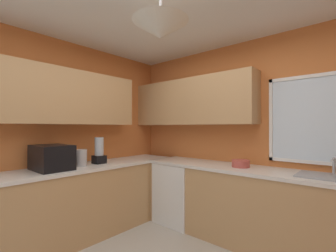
{
  "coord_description": "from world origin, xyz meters",
  "views": [
    {
      "loc": [
        1.21,
        -1.3,
        1.41
      ],
      "look_at": [
        -0.53,
        0.7,
        1.43
      ],
      "focal_mm": 24.63,
      "sensor_mm": 36.0,
      "label": 1
    }
  ],
  "objects_px": {
    "microwave": "(52,157)",
    "blender_appliance": "(99,152)",
    "kettle": "(81,158)",
    "dishwasher": "(180,192)",
    "bowl": "(241,164)",
    "sink_assembly": "(332,177)"
  },
  "relations": [
    {
      "from": "bowl",
      "to": "blender_appliance",
      "type": "height_order",
      "value": "blender_appliance"
    },
    {
      "from": "kettle",
      "to": "sink_assembly",
      "type": "bearing_deg",
      "value": 27.01
    },
    {
      "from": "blender_appliance",
      "to": "bowl",
      "type": "bearing_deg",
      "value": 31.98
    },
    {
      "from": "bowl",
      "to": "blender_appliance",
      "type": "distance_m",
      "value": 1.88
    },
    {
      "from": "bowl",
      "to": "blender_appliance",
      "type": "relative_size",
      "value": 0.6
    },
    {
      "from": "microwave",
      "to": "bowl",
      "type": "distance_m",
      "value": 2.28
    },
    {
      "from": "dishwasher",
      "to": "kettle",
      "type": "bearing_deg",
      "value": -117.23
    },
    {
      "from": "microwave",
      "to": "sink_assembly",
      "type": "xyz_separation_m",
      "value": [
        2.53,
        1.63,
        -0.13
      ]
    },
    {
      "from": "dishwasher",
      "to": "microwave",
      "type": "xyz_separation_m",
      "value": [
        -0.66,
        -1.6,
        0.62
      ]
    },
    {
      "from": "dishwasher",
      "to": "bowl",
      "type": "bearing_deg",
      "value": 1.84
    },
    {
      "from": "kettle",
      "to": "bowl",
      "type": "bearing_deg",
      "value": 38.95
    },
    {
      "from": "sink_assembly",
      "to": "bowl",
      "type": "bearing_deg",
      "value": -179.61
    },
    {
      "from": "sink_assembly",
      "to": "dishwasher",
      "type": "bearing_deg",
      "value": -178.89
    },
    {
      "from": "kettle",
      "to": "blender_appliance",
      "type": "xyz_separation_m",
      "value": [
        -0.02,
        0.28,
        0.05
      ]
    },
    {
      "from": "dishwasher",
      "to": "kettle",
      "type": "distance_m",
      "value": 1.52
    },
    {
      "from": "bowl",
      "to": "kettle",
      "type": "bearing_deg",
      "value": -141.05
    },
    {
      "from": "bowl",
      "to": "blender_appliance",
      "type": "xyz_separation_m",
      "value": [
        -1.6,
        -1.0,
        0.12
      ]
    },
    {
      "from": "microwave",
      "to": "dishwasher",
      "type": "bearing_deg",
      "value": 67.54
    },
    {
      "from": "microwave",
      "to": "sink_assembly",
      "type": "distance_m",
      "value": 3.01
    },
    {
      "from": "dishwasher",
      "to": "blender_appliance",
      "type": "relative_size",
      "value": 2.41
    },
    {
      "from": "dishwasher",
      "to": "bowl",
      "type": "distance_m",
      "value": 1.07
    },
    {
      "from": "microwave",
      "to": "blender_appliance",
      "type": "distance_m",
      "value": 0.63
    }
  ]
}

